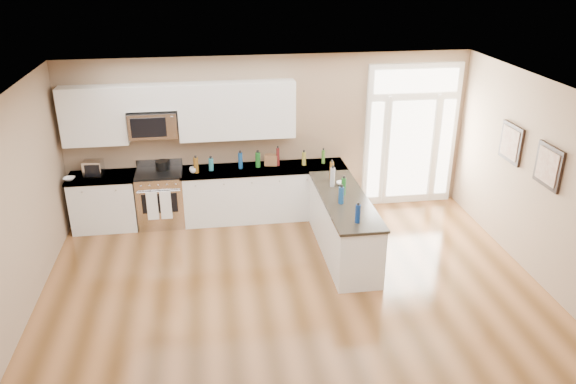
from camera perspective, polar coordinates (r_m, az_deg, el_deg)
The scene contains 20 objects.
ground at distance 6.97m, azimuth 2.29°, elevation -15.69°, with size 8.00×8.00×0.00m, color #553518.
room_shell at distance 6.04m, azimuth 2.55°, elevation -3.03°, with size 8.00×8.00×8.00m.
back_cabinet_left at distance 10.00m, azimuth -18.11°, elevation -1.09°, with size 1.10×0.66×0.94m.
back_cabinet_right at distance 9.87m, azimuth -2.44°, elevation -0.20°, with size 2.85×0.66×0.94m.
peninsula_cabinet at distance 8.75m, azimuth 5.65°, elevation -3.59°, with size 0.69×2.32×0.94m.
upper_cabinet_left at distance 9.64m, azimuth -19.15°, elevation 7.32°, with size 1.04×0.33×0.95m, color white.
upper_cabinet_right at distance 9.48m, azimuth -5.21°, elevation 8.26°, with size 1.94×0.33×0.95m, color white.
upper_cabinet_short at distance 9.44m, azimuth -13.76°, elevation 9.35°, with size 0.82×0.33×0.40m, color white.
microwave at distance 9.52m, azimuth -13.53°, elevation 6.73°, with size 0.78×0.41×0.42m.
entry_door at distance 10.40m, azimuth 12.37°, elevation 5.62°, with size 1.70×0.10×2.60m.
wall_art_near at distance 9.16m, azimuth 21.72°, elevation 4.65°, with size 0.05×0.58×0.58m.
wall_art_far at distance 8.37m, azimuth 24.94°, elevation 2.38°, with size 0.05×0.58×0.58m.
kitchen_range at distance 9.85m, azimuth -12.76°, elevation -0.58°, with size 0.78×0.69×1.08m.
stockpot at distance 9.75m, azimuth -12.67°, elevation 2.71°, with size 0.22×0.22×0.17m, color black.
toaster_oven at distance 9.82m, azimuth -19.17°, elevation 2.31°, with size 0.30×0.24×0.26m, color silver.
cardboard_box at distance 9.76m, azimuth -1.75°, elevation 3.28°, with size 0.22×0.16×0.18m, color brown.
bowl_left at distance 9.79m, azimuth -21.35°, elevation 1.25°, with size 0.18×0.18×0.04m, color white.
bowl_peninsula at distance 8.98m, azimuth 5.43°, elevation 0.89°, with size 0.15×0.15×0.05m, color white.
cup_counter at distance 9.55m, azimuth -9.62°, elevation 2.21°, with size 0.12×0.12×0.10m, color white.
counter_bottles at distance 9.10m, azimuth 0.01°, elevation 2.05°, with size 2.31×2.41×0.32m.
Camera 1 is at (-1.05, -5.30, 4.41)m, focal length 35.00 mm.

